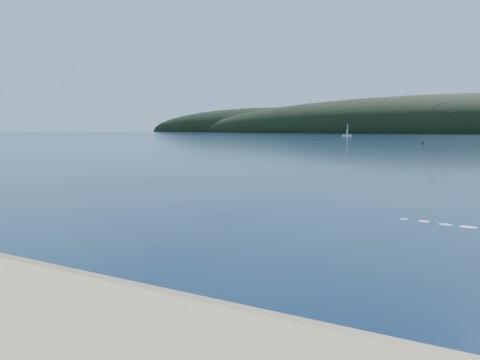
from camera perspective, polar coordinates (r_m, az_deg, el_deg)
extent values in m
plane|color=#061232|center=(19.19, -19.18, -17.81)|extent=(1800.00, 1800.00, 0.00)
cube|color=#917354|center=(22.13, -10.11, -14.08)|extent=(220.00, 2.50, 0.10)
ellipsoid|color=black|center=(734.13, 24.89, 5.19)|extent=(840.00, 280.00, 110.00)
ellipsoid|color=black|center=(883.77, 3.32, 5.88)|extent=(520.00, 220.00, 90.00)
cube|color=gold|center=(214.47, 21.34, 3.89)|extent=(1.23, 1.37, 0.08)
imported|color=black|center=(214.44, 21.35, 4.13)|extent=(1.04, 1.06, 1.73)
cylinder|color=gray|center=(211.95, 22.36, 5.92)|extent=(0.02, 0.02, 15.08)
cube|color=white|center=(436.02, 12.89, 5.28)|extent=(8.70, 5.81, 1.45)
cylinder|color=white|center=(435.97, 12.91, 6.03)|extent=(0.21, 0.21, 11.43)
cube|color=white|center=(437.34, 12.97, 6.03)|extent=(1.14, 2.50, 8.31)
cube|color=white|center=(434.37, 12.85, 5.76)|extent=(0.89, 1.93, 5.19)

